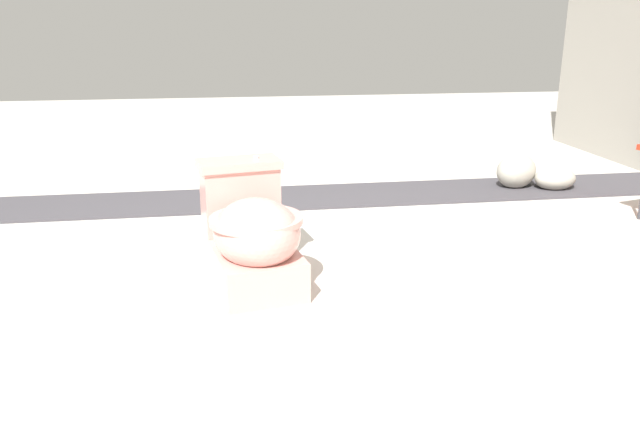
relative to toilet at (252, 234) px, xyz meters
The scene contains 5 objects.
ground_plane 0.25m from the toilet, 84.46° to the left, with size 14.00×14.00×0.00m, color beige.
gravel_strip 1.47m from the toilet, 154.74° to the left, with size 0.56×8.00×0.01m, color #423F44.
toilet is the anchor object (origin of this frame).
boulder_near 2.46m from the toilet, 120.89° to the left, with size 0.29×0.22×0.16m, color #ADA899.
boulder_far 2.30m from the toilet, 125.81° to the left, with size 0.30×0.23×0.24m, color #ADA899.
Camera 1 is at (2.55, -0.21, 1.11)m, focal length 35.00 mm.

